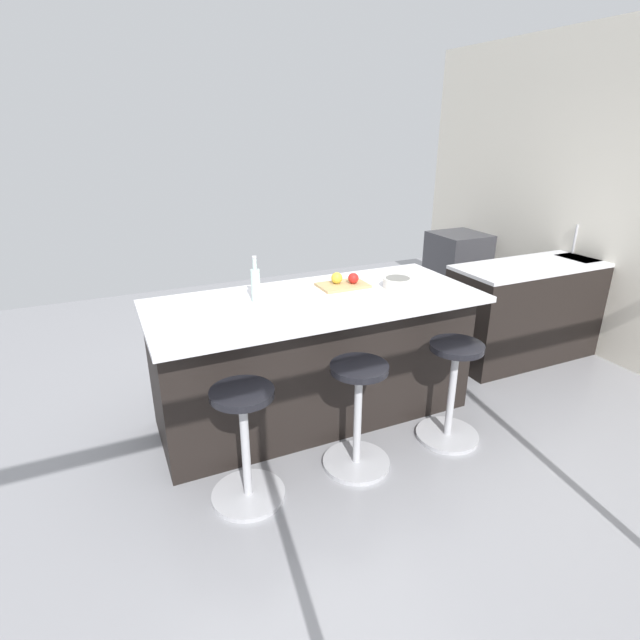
# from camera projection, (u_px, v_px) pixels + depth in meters

# --- Properties ---
(ground_plane) EXTENTS (7.70, 7.70, 0.00)m
(ground_plane) POSITION_uv_depth(u_px,v_px,m) (326.00, 427.00, 3.64)
(ground_plane) COLOR gray
(interior_partition_left) EXTENTS (0.15, 5.52, 2.93)m
(interior_partition_left) POSITION_uv_depth(u_px,v_px,m) (638.00, 201.00, 4.25)
(interior_partition_left) COLOR silver
(interior_partition_left) RESTS_ON ground_plane
(sink_cabinet) EXTENTS (2.25, 0.60, 1.19)m
(sink_cabinet) POSITION_uv_depth(u_px,v_px,m) (556.00, 305.00, 4.77)
(sink_cabinet) COLOR black
(sink_cabinet) RESTS_ON ground_plane
(oven_range) EXTENTS (0.60, 0.61, 0.88)m
(oven_range) POSITION_uv_depth(u_px,v_px,m) (457.00, 269.00, 6.02)
(oven_range) COLOR #38383D
(oven_range) RESTS_ON ground_plane
(kitchen_island) EXTENTS (2.32, 0.99, 0.96)m
(kitchen_island) POSITION_uv_depth(u_px,v_px,m) (315.00, 357.00, 3.64)
(kitchen_island) COLOR black
(kitchen_island) RESTS_ON ground_plane
(stool_by_window) EXTENTS (0.44, 0.44, 0.73)m
(stool_by_window) POSITION_uv_depth(u_px,v_px,m) (451.00, 395.00, 3.41)
(stool_by_window) COLOR #B7B7BC
(stool_by_window) RESTS_ON ground_plane
(stool_middle) EXTENTS (0.44, 0.44, 0.73)m
(stool_middle) POSITION_uv_depth(u_px,v_px,m) (358.00, 419.00, 3.12)
(stool_middle) COLOR #B7B7BC
(stool_middle) RESTS_ON ground_plane
(stool_near_camera) EXTENTS (0.44, 0.44, 0.73)m
(stool_near_camera) POSITION_uv_depth(u_px,v_px,m) (246.00, 449.00, 2.84)
(stool_near_camera) COLOR #B7B7BC
(stool_near_camera) RESTS_ON ground_plane
(cutting_board) EXTENTS (0.36, 0.24, 0.02)m
(cutting_board) POSITION_uv_depth(u_px,v_px,m) (343.00, 285.00, 3.67)
(cutting_board) COLOR tan
(cutting_board) RESTS_ON kitchen_island
(apple_yellow) EXTENTS (0.09, 0.09, 0.09)m
(apple_yellow) POSITION_uv_depth(u_px,v_px,m) (337.00, 278.00, 3.67)
(apple_yellow) COLOR gold
(apple_yellow) RESTS_ON cutting_board
(apple_red) EXTENTS (0.08, 0.08, 0.08)m
(apple_red) POSITION_uv_depth(u_px,v_px,m) (353.00, 278.00, 3.67)
(apple_red) COLOR red
(apple_red) RESTS_ON cutting_board
(water_bottle) EXTENTS (0.06, 0.06, 0.31)m
(water_bottle) POSITION_uv_depth(u_px,v_px,m) (256.00, 284.00, 3.34)
(water_bottle) COLOR silver
(water_bottle) RESTS_ON kitchen_island
(fruit_bowl) EXTENTS (0.22, 0.22, 0.07)m
(fruit_bowl) POSITION_uv_depth(u_px,v_px,m) (398.00, 282.00, 3.65)
(fruit_bowl) COLOR silver
(fruit_bowl) RESTS_ON kitchen_island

